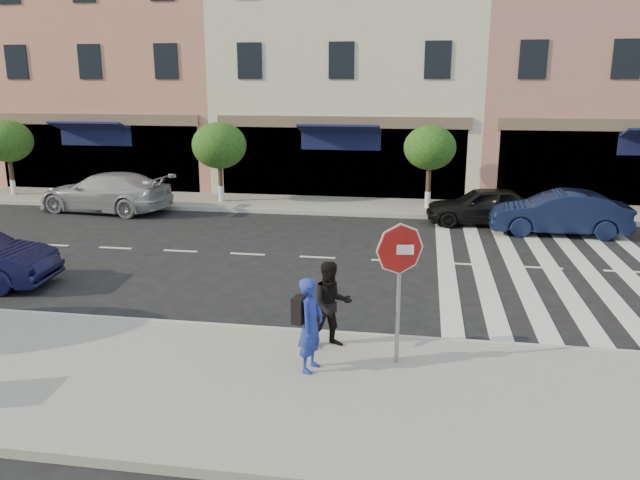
{
  "coord_description": "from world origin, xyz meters",
  "views": [
    {
      "loc": [
        2.8,
        -12.36,
        4.78
      ],
      "look_at": [
        0.65,
        0.56,
        1.4
      ],
      "focal_mm": 35.0,
      "sensor_mm": 36.0,
      "label": 1
    }
  ],
  "objects_px": {
    "stop_sign": "(399,262)",
    "car_far_right": "(559,213)",
    "walker": "(331,305)",
    "car_far_mid": "(483,206)",
    "photographer": "(311,325)",
    "car_far_left": "(105,192)"
  },
  "relations": [
    {
      "from": "walker",
      "to": "car_far_mid",
      "type": "xyz_separation_m",
      "value": [
        3.56,
        11.08,
        -0.29
      ]
    },
    {
      "from": "stop_sign",
      "to": "car_far_right",
      "type": "height_order",
      "value": "stop_sign"
    },
    {
      "from": "car_far_left",
      "to": "photographer",
      "type": "bearing_deg",
      "value": 47.13
    },
    {
      "from": "walker",
      "to": "car_far_mid",
      "type": "bearing_deg",
      "value": 47.43
    },
    {
      "from": "photographer",
      "to": "stop_sign",
      "type": "bearing_deg",
      "value": -57.85
    },
    {
      "from": "stop_sign",
      "to": "car_far_mid",
      "type": "height_order",
      "value": "stop_sign"
    },
    {
      "from": "stop_sign",
      "to": "car_far_right",
      "type": "relative_size",
      "value": 0.57
    },
    {
      "from": "photographer",
      "to": "walker",
      "type": "distance_m",
      "value": 0.98
    },
    {
      "from": "car_far_mid",
      "to": "photographer",
      "type": "bearing_deg",
      "value": -22.65
    },
    {
      "from": "stop_sign",
      "to": "car_far_mid",
      "type": "bearing_deg",
      "value": 70.23
    },
    {
      "from": "stop_sign",
      "to": "photographer",
      "type": "bearing_deg",
      "value": -168.67
    },
    {
      "from": "stop_sign",
      "to": "photographer",
      "type": "xyz_separation_m",
      "value": [
        -1.37,
        -0.49,
        -0.97
      ]
    },
    {
      "from": "car_far_mid",
      "to": "car_far_right",
      "type": "height_order",
      "value": "car_far_right"
    },
    {
      "from": "photographer",
      "to": "car_far_right",
      "type": "xyz_separation_m",
      "value": [
        5.97,
        11.01,
        -0.24
      ]
    },
    {
      "from": "photographer",
      "to": "car_far_left",
      "type": "height_order",
      "value": "photographer"
    },
    {
      "from": "car_far_left",
      "to": "stop_sign",
      "type": "bearing_deg",
      "value": 52.01
    },
    {
      "from": "photographer",
      "to": "car_far_left",
      "type": "relative_size",
      "value": 0.31
    },
    {
      "from": "walker",
      "to": "car_far_mid",
      "type": "height_order",
      "value": "walker"
    },
    {
      "from": "car_far_left",
      "to": "car_far_right",
      "type": "distance_m",
      "value": 15.92
    },
    {
      "from": "walker",
      "to": "car_far_left",
      "type": "height_order",
      "value": "walker"
    },
    {
      "from": "stop_sign",
      "to": "car_far_left",
      "type": "height_order",
      "value": "stop_sign"
    },
    {
      "from": "stop_sign",
      "to": "walker",
      "type": "height_order",
      "value": "stop_sign"
    }
  ]
}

